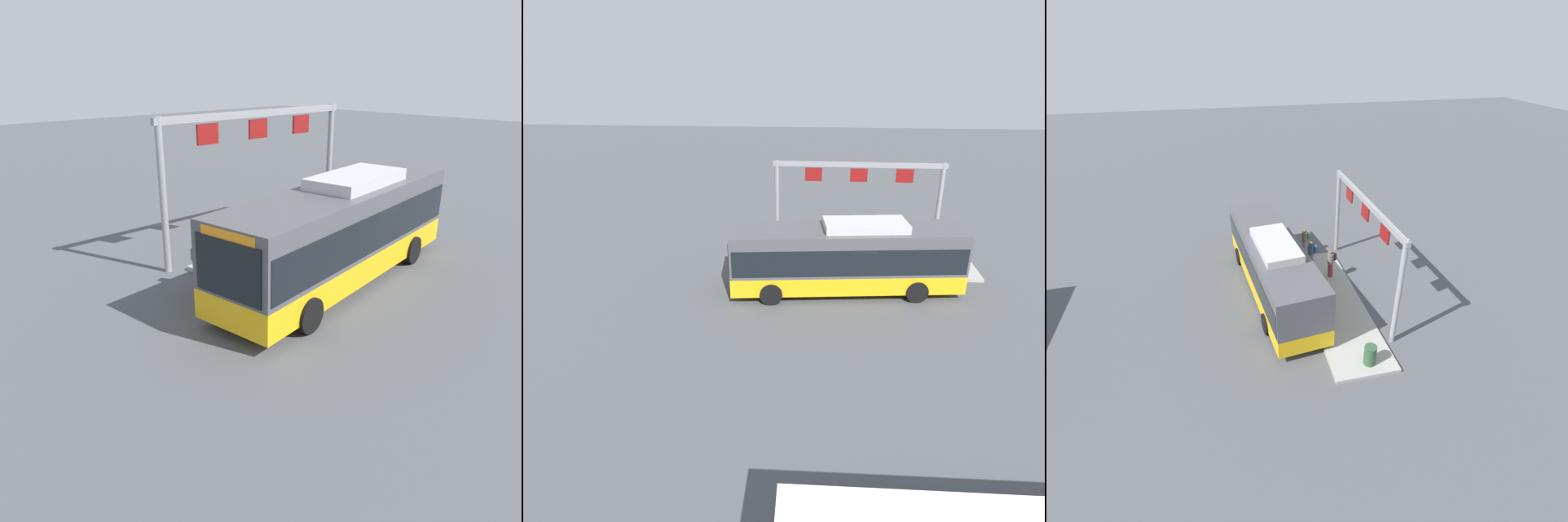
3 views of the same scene
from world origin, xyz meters
The scene contains 8 objects.
ground_plane centered at (0.00, 0.00, 0.00)m, with size 120.00×120.00×0.00m, color #4C4F54.
platform_curb centered at (-1.91, -2.81, 0.08)m, with size 10.00×2.80×0.16m, color #9E9E99.
bus_main centered at (-0.01, 0.00, 1.81)m, with size 10.78×3.70×3.46m.
person_boarding centered at (1.72, -2.50, 1.05)m, with size 0.35×0.53×1.67m.
person_waiting_near centered at (3.65, -2.56, 0.89)m, with size 0.46×0.59×1.67m.
person_waiting_mid centered at (0.50, -3.31, 1.05)m, with size 0.55×0.60×1.67m.
platform_sign_gantry centered at (-0.73, -4.60, 3.74)m, with size 9.07×0.24×5.20m.
trash_bin centered at (-6.25, -3.05, 0.61)m, with size 0.52×0.52×0.90m, color #2D5133.
Camera 2 is at (1.30, 19.46, 9.92)m, focal length 31.40 mm.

